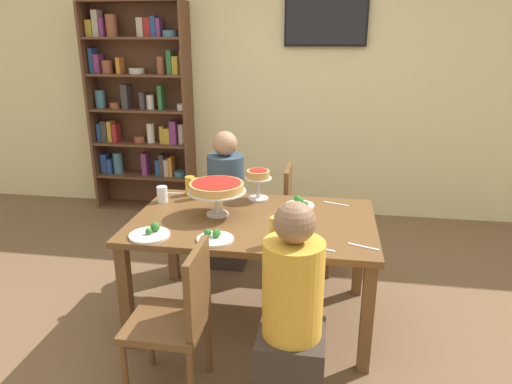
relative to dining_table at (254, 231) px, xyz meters
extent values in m
plane|color=brown|center=(0.00, 0.00, -0.65)|extent=(12.00, 12.00, 0.00)
cube|color=beige|center=(0.00, 2.20, 0.75)|extent=(8.00, 0.12, 2.80)
cube|color=brown|center=(0.00, 0.00, 0.07)|extent=(1.56, 0.99, 0.04)
cube|color=brown|center=(-0.72, -0.44, -0.30)|extent=(0.07, 0.07, 0.70)
cube|color=brown|center=(0.72, -0.44, -0.30)|extent=(0.07, 0.07, 0.70)
cube|color=brown|center=(-0.72, 0.44, -0.30)|extent=(0.07, 0.07, 0.70)
cube|color=brown|center=(0.72, 0.44, -0.30)|extent=(0.07, 0.07, 0.70)
cube|color=brown|center=(-2.10, 1.98, 0.45)|extent=(0.03, 0.30, 2.20)
cube|color=brown|center=(-1.03, 1.98, 0.45)|extent=(0.03, 0.30, 2.20)
cube|color=brown|center=(-1.56, 2.12, 0.45)|extent=(1.10, 0.02, 2.20)
cube|color=brown|center=(-1.56, 1.98, -0.64)|extent=(1.04, 0.28, 0.02)
cube|color=brown|center=(-1.56, 1.98, -0.27)|extent=(1.04, 0.28, 0.02)
cube|color=brown|center=(-1.56, 1.98, 0.09)|extent=(1.04, 0.28, 0.02)
cube|color=brown|center=(-1.56, 1.98, 0.46)|extent=(1.04, 0.28, 0.02)
cube|color=brown|center=(-1.56, 1.98, 0.83)|extent=(1.04, 0.28, 0.02)
cube|color=brown|center=(-1.56, 1.98, 1.19)|extent=(1.04, 0.28, 0.02)
cube|color=brown|center=(-1.56, 1.98, 1.55)|extent=(1.04, 0.28, 0.02)
cube|color=navy|center=(-2.03, 1.98, -0.15)|extent=(0.07, 0.11, 0.22)
cube|color=navy|center=(-1.96, 1.98, -0.18)|extent=(0.05, 0.13, 0.17)
cylinder|color=#3D7084|center=(-1.88, 1.98, -0.14)|extent=(0.11, 0.11, 0.24)
cube|color=#7A3370|center=(-1.55, 1.98, -0.14)|extent=(0.06, 0.13, 0.25)
cube|color=navy|center=(-1.40, 1.98, -0.17)|extent=(0.05, 0.11, 0.18)
cube|color=#3D3838|center=(-1.35, 1.98, -0.14)|extent=(0.05, 0.13, 0.24)
cube|color=#B2A88E|center=(-1.29, 1.98, -0.17)|extent=(0.05, 0.13, 0.19)
cube|color=orange|center=(-1.25, 1.98, -0.15)|extent=(0.04, 0.13, 0.22)
cylinder|color=#3D7084|center=(-1.15, 1.98, -0.23)|extent=(0.14, 0.14, 0.06)
cube|color=navy|center=(-2.04, 1.98, 0.20)|extent=(0.04, 0.13, 0.20)
cube|color=#3D3838|center=(-1.98, 1.98, 0.22)|extent=(0.06, 0.13, 0.23)
cube|color=#B7932D|center=(-1.92, 1.98, 0.22)|extent=(0.05, 0.13, 0.22)
cube|color=maroon|center=(-1.86, 1.98, 0.21)|extent=(0.05, 0.13, 0.20)
cylinder|color=brown|center=(-1.60, 1.98, 0.14)|extent=(0.12, 0.12, 0.07)
cylinder|color=silver|center=(-1.46, 1.98, 0.21)|extent=(0.08, 0.08, 0.21)
cube|color=#B7932D|center=(-1.33, 1.98, 0.20)|extent=(0.04, 0.10, 0.19)
cube|color=#B7932D|center=(-1.27, 1.98, 0.19)|extent=(0.07, 0.13, 0.17)
cube|color=#7A3370|center=(-1.20, 1.98, 0.23)|extent=(0.07, 0.13, 0.25)
cylinder|color=beige|center=(-1.11, 1.98, 0.21)|extent=(0.08, 0.08, 0.21)
cylinder|color=#3D7084|center=(-2.01, 1.98, 0.57)|extent=(0.10, 0.10, 0.19)
cylinder|color=brown|center=(-1.85, 1.98, 0.50)|extent=(0.12, 0.12, 0.06)
cube|color=#3D3838|center=(-1.71, 1.98, 0.60)|extent=(0.07, 0.13, 0.26)
cube|color=#3D3838|center=(-1.52, 1.98, 0.56)|extent=(0.05, 0.13, 0.18)
cylinder|color=silver|center=(-1.44, 1.98, 0.55)|extent=(0.08, 0.08, 0.15)
cube|color=#2D6B38|center=(-1.31, 1.98, 0.60)|extent=(0.04, 0.13, 0.25)
cylinder|color=silver|center=(-1.09, 1.98, 0.50)|extent=(0.12, 0.12, 0.06)
cube|color=navy|center=(-2.04, 1.98, 0.96)|extent=(0.04, 0.13, 0.25)
cube|color=#7A3370|center=(-1.98, 1.98, 0.93)|extent=(0.06, 0.13, 0.19)
cylinder|color=brown|center=(-1.89, 1.98, 0.90)|extent=(0.11, 0.11, 0.13)
cube|color=orange|center=(-1.75, 1.98, 0.92)|extent=(0.04, 0.13, 0.16)
cylinder|color=beige|center=(-1.57, 1.98, 0.87)|extent=(0.16, 0.16, 0.06)
cylinder|color=brown|center=(-1.30, 1.98, 0.93)|extent=(0.08, 0.08, 0.18)
cube|color=#2D6B38|center=(-1.19, 1.98, 0.96)|extent=(0.05, 0.13, 0.24)
cube|color=#B7932D|center=(-1.13, 1.98, 0.93)|extent=(0.06, 0.13, 0.18)
cylinder|color=silver|center=(-1.06, 1.98, 0.95)|extent=(0.07, 0.07, 0.23)
cube|color=#B7932D|center=(-2.03, 1.98, 1.29)|extent=(0.07, 0.13, 0.17)
cube|color=#B2A88E|center=(-1.95, 1.98, 1.33)|extent=(0.07, 0.13, 0.26)
cube|color=#7A3370|center=(-1.89, 1.98, 1.30)|extent=(0.04, 0.13, 0.19)
cylinder|color=brown|center=(-1.80, 1.98, 1.31)|extent=(0.12, 0.12, 0.22)
cube|color=#B2A88E|center=(-1.48, 1.98, 1.30)|extent=(0.07, 0.13, 0.18)
cube|color=maroon|center=(-1.40, 1.98, 1.30)|extent=(0.07, 0.13, 0.18)
cube|color=navy|center=(-1.34, 1.98, 1.30)|extent=(0.05, 0.13, 0.20)
cube|color=#7A3370|center=(-1.29, 1.98, 1.29)|extent=(0.04, 0.13, 0.18)
cylinder|color=#3D7084|center=(-1.18, 1.98, 1.24)|extent=(0.16, 0.16, 0.06)
cube|color=black|center=(0.37, 2.11, 1.34)|extent=(0.81, 0.05, 0.45)
cube|color=black|center=(0.37, 2.08, 1.34)|extent=(0.77, 0.01, 0.41)
cube|color=#382D28|center=(-0.36, 0.80, -0.43)|extent=(0.34, 0.34, 0.45)
cylinder|color=#33475B|center=(-0.36, 0.80, 0.05)|extent=(0.30, 0.30, 0.50)
sphere|color=#A87A5B|center=(-0.36, 0.80, 0.40)|extent=(0.20, 0.20, 0.20)
cube|color=#382D28|center=(0.32, -0.77, -0.43)|extent=(0.34, 0.34, 0.45)
cylinder|color=gold|center=(0.32, -0.77, 0.05)|extent=(0.30, 0.30, 0.50)
sphere|color=#846047|center=(0.32, -0.77, 0.40)|extent=(0.20, 0.20, 0.20)
cube|color=brown|center=(-0.34, -0.76, -0.22)|extent=(0.40, 0.40, 0.04)
cube|color=brown|center=(-0.16, -0.76, 0.01)|extent=(0.04, 0.36, 0.42)
cylinder|color=brown|center=(-0.52, -0.94, -0.45)|extent=(0.04, 0.04, 0.41)
cylinder|color=brown|center=(-0.52, -0.59, -0.45)|extent=(0.04, 0.04, 0.41)
cylinder|color=brown|center=(-0.17, -0.94, -0.45)|extent=(0.04, 0.04, 0.41)
cylinder|color=brown|center=(-0.17, -0.59, -0.45)|extent=(0.04, 0.04, 0.41)
cube|color=brown|center=(0.33, 0.81, -0.22)|extent=(0.40, 0.40, 0.04)
cube|color=brown|center=(0.15, 0.81, 0.01)|extent=(0.04, 0.36, 0.42)
cylinder|color=brown|center=(0.50, 0.99, -0.45)|extent=(0.04, 0.04, 0.41)
cylinder|color=brown|center=(0.50, 0.64, -0.45)|extent=(0.04, 0.04, 0.41)
cylinder|color=brown|center=(0.15, 0.99, -0.45)|extent=(0.04, 0.04, 0.41)
cylinder|color=brown|center=(0.15, 0.64, -0.45)|extent=(0.04, 0.04, 0.41)
cylinder|color=silver|center=(-0.25, 0.03, 0.09)|extent=(0.15, 0.15, 0.01)
cylinder|color=silver|center=(-0.25, 0.03, 0.17)|extent=(0.03, 0.03, 0.15)
cylinder|color=silver|center=(-0.25, 0.03, 0.25)|extent=(0.39, 0.39, 0.01)
cylinder|color=tan|center=(-0.25, 0.03, 0.28)|extent=(0.36, 0.36, 0.05)
cylinder|color=maroon|center=(-0.25, 0.03, 0.31)|extent=(0.32, 0.32, 0.00)
cylinder|color=silver|center=(-0.03, 0.38, 0.09)|extent=(0.15, 0.15, 0.01)
cylinder|color=silver|center=(-0.03, 0.38, 0.17)|extent=(0.03, 0.03, 0.14)
cylinder|color=silver|center=(-0.03, 0.38, 0.25)|extent=(0.19, 0.19, 0.01)
cylinder|color=tan|center=(-0.03, 0.38, 0.28)|extent=(0.16, 0.16, 0.05)
cylinder|color=maroon|center=(-0.03, 0.38, 0.31)|extent=(0.13, 0.13, 0.00)
cylinder|color=white|center=(0.28, 0.28, 0.09)|extent=(0.20, 0.20, 0.01)
sphere|color=#2D7028|center=(0.26, 0.33, 0.13)|extent=(0.05, 0.05, 0.05)
sphere|color=#2D7028|center=(0.28, 0.23, 0.12)|extent=(0.04, 0.04, 0.04)
sphere|color=#2D7028|center=(0.32, 0.25, 0.12)|extent=(0.04, 0.04, 0.04)
sphere|color=#2D7028|center=(0.28, 0.27, 0.13)|extent=(0.06, 0.06, 0.06)
cylinder|color=white|center=(-0.56, -0.37, 0.09)|extent=(0.24, 0.24, 0.01)
sphere|color=#2D7028|center=(-0.54, -0.33, 0.13)|extent=(0.06, 0.06, 0.06)
sphere|color=#2D7028|center=(-0.57, -0.37, 0.12)|extent=(0.04, 0.04, 0.04)
cylinder|color=white|center=(-0.17, -0.36, 0.09)|extent=(0.22, 0.22, 0.01)
sphere|color=#2D7028|center=(-0.22, -0.35, 0.12)|extent=(0.05, 0.05, 0.05)
sphere|color=#2D7028|center=(-0.16, -0.36, 0.12)|extent=(0.04, 0.04, 0.04)
sphere|color=#2D7028|center=(-0.16, -0.35, 0.13)|extent=(0.05, 0.05, 0.05)
cylinder|color=gold|center=(-0.55, 0.40, 0.16)|extent=(0.07, 0.07, 0.14)
cylinder|color=gold|center=(0.19, -0.37, 0.17)|extent=(0.07, 0.07, 0.17)
cylinder|color=gold|center=(-0.48, 0.32, 0.16)|extent=(0.07, 0.07, 0.15)
cylinder|color=white|center=(-0.70, 0.22, 0.14)|extent=(0.08, 0.08, 0.11)
cube|color=silver|center=(0.44, -0.38, 0.09)|extent=(0.17, 0.08, 0.00)
cube|color=silver|center=(-0.31, 0.36, 0.09)|extent=(0.17, 0.08, 0.00)
cube|color=silver|center=(-0.69, 0.40, 0.09)|extent=(0.18, 0.03, 0.00)
cube|color=silver|center=(0.53, 0.36, 0.09)|extent=(0.18, 0.07, 0.00)
cube|color=silver|center=(0.68, -0.32, 0.09)|extent=(0.17, 0.08, 0.00)
camera|label=1|loc=(0.46, -2.76, 1.22)|focal=32.56mm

